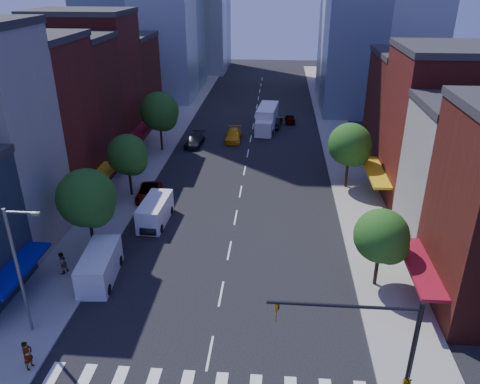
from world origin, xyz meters
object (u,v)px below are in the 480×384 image
object	(u,v)px
traffic_car_far	(290,119)
parked_car_third	(149,192)
parked_car_front	(105,265)
taxi	(233,135)
parked_car_rear	(195,141)
cargo_van_near	(99,267)
pedestrian_near	(28,355)
cargo_van_far	(155,212)
parked_car_second	(153,219)
box_truck	(267,119)
traffic_car_oncoming	(275,122)
pedestrian_far	(62,263)

from	to	relation	value
traffic_car_far	parked_car_third	bearing A→B (deg)	59.47
parked_car_front	taxi	distance (m)	33.67
parked_car_front	parked_car_rear	size ratio (longest dim) A/B	0.75
parked_car_third	cargo_van_near	bearing A→B (deg)	-95.06
cargo_van_near	pedestrian_near	world-z (taller)	cargo_van_near
cargo_van_far	traffic_car_far	bearing A→B (deg)	71.23
parked_car_rear	taxi	world-z (taller)	taxi
parked_car_second	parked_car_rear	bearing A→B (deg)	90.39
parked_car_third	parked_car_rear	xyz separation A→B (m)	(2.00, 16.91, 0.05)
taxi	box_truck	size ratio (longest dim) A/B	0.59
cargo_van_near	box_truck	size ratio (longest dim) A/B	0.65
parked_car_second	parked_car_rear	xyz separation A→B (m)	(0.00, 22.74, 0.02)
traffic_car_far	taxi	bearing A→B (deg)	46.59
cargo_van_near	cargo_van_far	distance (m)	9.57
cargo_van_near	parked_car_rear	bearing A→B (deg)	81.26
cargo_van_far	traffic_car_far	world-z (taller)	cargo_van_far
pedestrian_near	traffic_car_oncoming	bearing A→B (deg)	-3.36
pedestrian_far	parked_car_front	bearing A→B (deg)	127.21
parked_car_second	taxi	size ratio (longest dim) A/B	0.83
cargo_van_near	parked_car_third	bearing A→B (deg)	84.93
parked_car_front	cargo_van_near	distance (m)	1.27
cargo_van_near	taxi	xyz separation A→B (m)	(7.09, 34.07, -0.42)
parked_car_front	pedestrian_far	distance (m)	3.27
taxi	parked_car_third	bearing A→B (deg)	-110.98
parked_car_third	cargo_van_near	distance (m)	14.56
parked_car_third	cargo_van_far	distance (m)	5.58
parked_car_rear	box_truck	size ratio (longest dim) A/B	0.57
box_truck	parked_car_second	bearing A→B (deg)	-101.89
parked_car_third	pedestrian_far	world-z (taller)	pedestrian_far
taxi	box_truck	bearing A→B (deg)	49.00
cargo_van_far	pedestrian_far	bearing A→B (deg)	-117.68
parked_car_front	cargo_van_near	size ratio (longest dim) A/B	0.66
traffic_car_far	parked_car_rear	bearing A→B (deg)	39.63
parked_car_second	cargo_van_near	bearing A→B (deg)	-102.44
parked_car_rear	cargo_van_near	xyz separation A→B (m)	(-1.99, -31.46, 0.45)
parked_car_third	taxi	size ratio (longest dim) A/B	0.94
box_truck	taxi	bearing A→B (deg)	-124.49
parked_car_third	pedestrian_far	bearing A→B (deg)	-107.78
parked_car_second	parked_car_rear	size ratio (longest dim) A/B	0.86
parked_car_front	parked_car_third	xyz separation A→B (m)	(0.00, 13.40, 0.04)
cargo_van_far	box_truck	bearing A→B (deg)	74.64
cargo_van_near	box_truck	distance (m)	41.17
parked_car_second	traffic_car_far	distance (m)	37.30
pedestrian_near	traffic_car_far	bearing A→B (deg)	-4.99
cargo_van_far	box_truck	size ratio (longest dim) A/B	0.62
parked_car_third	cargo_van_far	size ratio (longest dim) A/B	0.89
cargo_van_far	pedestrian_near	distance (m)	18.75
pedestrian_near	pedestrian_far	distance (m)	9.85
cargo_van_far	box_truck	world-z (taller)	box_truck
taxi	traffic_car_far	xyz separation A→B (m)	(8.16, 9.51, -0.12)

